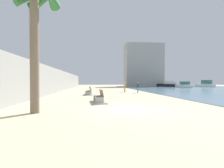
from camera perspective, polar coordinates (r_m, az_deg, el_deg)
The scene contains 11 objects.
ground_plane at distance 27.81m, azimuth -2.05°, elevation -2.45°, with size 120.00×120.00×0.00m, color #C6B793.
seawall at distance 28.27m, azimuth -17.40°, elevation 0.99°, with size 0.80×64.00×3.38m, color #9E9E99.
palm_tree at distance 10.15m, azimuth -24.27°, elevation 21.21°, with size 2.48×2.69×6.70m.
bench_near at distance 13.02m, azimuth -4.35°, elevation -5.10°, with size 1.27×2.18×0.98m.
bench_far at distance 20.96m, azimuth -7.58°, elevation -2.87°, with size 1.24×2.17×0.98m.
person_walking at distance 25.79m, azimuth 4.16°, elevation -0.65°, with size 0.30×0.48×1.60m.
person_standing at distance 23.98m, azimuth 8.42°, elevation -0.89°, with size 0.26×0.51×1.53m.
boat_far_left at distance 48.35m, azimuth 22.32°, elevation -0.40°, with size 3.66×7.52×1.57m.
boat_distant at distance 56.34m, azimuth 27.96°, elevation -0.14°, with size 3.18×6.38×1.97m.
boat_outer at distance 54.90m, azimuth 17.77°, elevation -0.17°, with size 5.39×7.10×1.80m.
harbor_building at distance 58.22m, azimuth 10.21°, elevation 5.98°, with size 12.00×6.00×13.70m, color #9E9E99.
Camera 1 is at (-1.88, -9.70, 1.57)m, focal length 28.03 mm.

